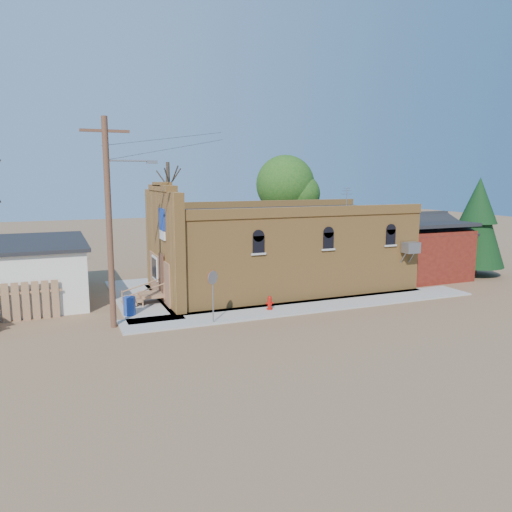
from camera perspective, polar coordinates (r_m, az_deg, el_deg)
name	(u,v)px	position (r m, az deg, el deg)	size (l,w,h in m)	color
ground	(293,315)	(24.10, 4.30, -6.69)	(120.00, 120.00, 0.00)	brown
sidewalk_south	(312,306)	(25.53, 6.41, -5.72)	(19.00, 2.20, 0.08)	#9E9991
sidewalk_west	(139,298)	(27.79, -13.18, -4.69)	(2.60, 10.00, 0.08)	#9E9991
brick_bar	(277,249)	(29.16, 2.40, 0.79)	(16.40, 7.97, 6.30)	#B97C38
red_shed	(412,242)	(34.46, 17.45, 1.54)	(5.40, 6.40, 4.30)	#54150E
wood_fence	(0,303)	(25.24, -27.18, -4.85)	(5.20, 0.10, 1.80)	brown
utility_pole	(110,219)	(22.09, -16.32, 4.13)	(3.12, 0.26, 9.00)	#4C2E1E
tree_bare_near	(168,185)	(34.52, -10.00, 7.99)	(2.80, 2.80, 7.65)	#3F3224
tree_leafy	(285,185)	(37.96, 3.35, 8.15)	(4.40, 4.40, 8.15)	#3F3224
evergreen_tree	(478,220)	(35.95, 24.01, 3.78)	(3.60, 3.60, 6.50)	#3F3224
fire_hydrant	(270,303)	(24.55, 1.57, -5.36)	(0.38, 0.35, 0.69)	#AA1009
stop_sign	(213,283)	(22.17, -4.96, -3.04)	(0.57, 0.39, 2.36)	gray
trash_barrel	(129,306)	(24.33, -14.27, -5.55)	(0.56, 0.56, 0.87)	navy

